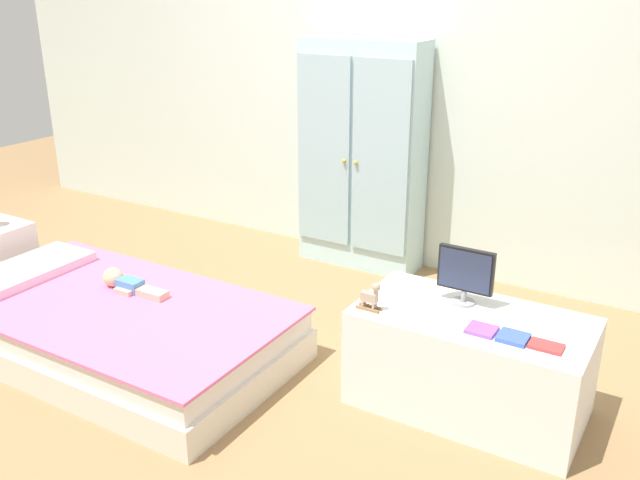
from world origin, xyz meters
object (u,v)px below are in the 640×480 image
doll (124,282)px  rocking_horse_toy (371,297)px  wardrobe (361,156)px  tv_monitor (466,273)px  tv_stand (469,362)px  book_red (546,346)px  book_purple (482,330)px  book_blue (513,337)px  bed (117,329)px

doll → rocking_horse_toy: bearing=5.5°
wardrobe → tv_monitor: size_ratio=5.64×
tv_stand → book_red: 0.41m
tv_stand → doll: bearing=-170.1°
tv_monitor → book_red: bearing=-26.7°
book_purple → book_red: (0.25, 0.00, -0.00)m
wardrobe → rocking_horse_toy: bearing=-60.6°
book_blue → book_purple: bearing=180.0°
tv_stand → book_purple: bearing=-57.8°
bed → book_red: 2.00m
book_purple → book_red: size_ratio=0.91×
book_blue → book_red: bearing=0.0°
doll → book_red: (2.03, 0.18, 0.14)m
tv_stand → book_red: book_red is taller
bed → tv_monitor: (1.55, 0.53, 0.45)m
rocking_horse_toy → book_blue: (0.58, 0.06, -0.05)m
book_red → doll: bearing=-174.8°
wardrobe → tv_stand: 1.73m
wardrobe → book_purple: bearing=-46.8°
book_red → tv_monitor: bearing=153.3°
tv_stand → book_purple: 0.26m
book_red → bed: bearing=-170.4°
doll → rocking_horse_toy: (1.32, 0.13, 0.19)m
rocking_horse_toy → tv_monitor: bearing=39.7°
rocking_horse_toy → book_blue: bearing=5.5°
tv_stand → book_red: size_ratio=7.70×
book_purple → book_blue: 0.12m
wardrobe → tv_monitor: wardrobe is taller
wardrobe → book_blue: wardrobe is taller
bed → book_red: (1.95, 0.33, 0.31)m
book_red → tv_stand: bearing=160.4°
doll → book_red: bearing=5.2°
bed → book_blue: size_ratio=15.17×
book_blue → doll: bearing=-174.5°
bed → book_purple: (1.70, 0.33, 0.31)m
rocking_horse_toy → tv_stand: bearing=23.8°
tv_monitor → book_blue: 0.36m
bed → tv_stand: (1.63, 0.44, 0.09)m
bed → tv_stand: size_ratio=1.79×
book_purple → book_blue: (0.12, 0.00, 0.00)m
book_blue → rocking_horse_toy: bearing=-174.5°
bed → book_purple: size_ratio=15.21×
doll → wardrobe: 1.64m
tv_monitor → rocking_horse_toy: bearing=-140.3°
bed → book_red: size_ratio=13.77×
book_blue → bed: bearing=-169.8°
tv_stand → book_blue: size_ratio=8.48×
tv_stand → rocking_horse_toy: size_ratio=7.55×
tv_stand → rocking_horse_toy: rocking_horse_toy is taller
doll → book_purple: (1.78, 0.18, 0.14)m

